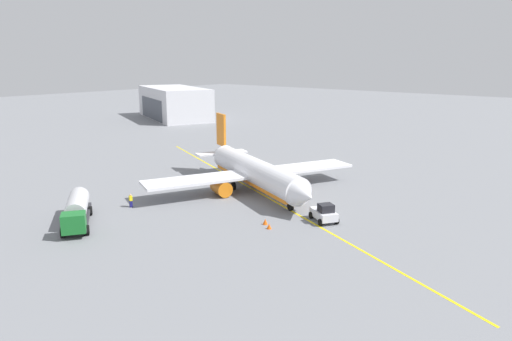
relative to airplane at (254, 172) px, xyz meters
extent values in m
plane|color=slate|center=(0.45, -0.20, -2.64)|extent=(400.00, 400.00, 0.00)
cylinder|color=white|center=(0.45, -0.20, 0.18)|extent=(22.63, 12.58, 3.64)
cube|color=orange|center=(0.45, -0.20, -0.82)|extent=(21.19, 11.46, 1.02)
cone|color=white|center=(12.22, -5.33, 0.18)|extent=(4.34, 4.48, 3.49)
cone|color=white|center=(-11.90, 5.19, 0.55)|extent=(5.35, 4.63, 3.09)
cube|color=orange|center=(-11.31, 4.94, 4.40)|extent=(3.08, 1.61, 5.20)
cube|color=white|center=(-11.31, 4.94, 0.58)|extent=(5.56, 8.66, 0.24)
cube|color=white|center=(-0.46, 0.20, -0.27)|extent=(16.94, 30.64, 0.36)
cylinder|color=orange|center=(2.35, 4.65, -1.52)|extent=(3.77, 3.20, 2.10)
cylinder|color=orange|center=(-1.81, -4.88, -1.52)|extent=(3.77, 3.20, 2.10)
cylinder|color=#4C4C51|center=(9.28, -4.05, -1.50)|extent=(0.24, 0.24, 1.18)
cylinder|color=black|center=(9.28, -4.05, -2.09)|extent=(1.17, 0.81, 1.10)
cylinder|color=#4C4C51|center=(-0.34, 2.98, -1.50)|extent=(0.24, 0.24, 1.18)
cylinder|color=black|center=(-0.34, 2.98, -2.09)|extent=(1.17, 0.81, 1.10)
cylinder|color=#4C4C51|center=(-2.42, -1.78, -1.50)|extent=(0.24, 0.24, 1.18)
cylinder|color=black|center=(-2.42, -1.78, -2.09)|extent=(1.17, 0.81, 1.10)
cube|color=#2D2D33|center=(-6.52, -23.40, -1.94)|extent=(9.80, 7.65, 0.30)
cube|color=#196B28|center=(-2.64, -25.97, -0.99)|extent=(2.99, 3.10, 2.00)
cube|color=black|center=(-1.89, -26.46, -0.59)|extent=(1.24, 1.76, 0.90)
cylinder|color=silver|center=(-7.02, -23.07, -0.64)|extent=(7.35, 5.94, 2.30)
cylinder|color=black|center=(-2.29, -24.70, -2.09)|extent=(1.11, 0.90, 1.10)
cylinder|color=black|center=(-3.67, -26.79, -2.09)|extent=(1.11, 0.90, 1.10)
cylinder|color=black|center=(-7.96, -20.96, -2.09)|extent=(1.11, 0.90, 1.10)
cylinder|color=black|center=(-9.34, -23.04, -2.09)|extent=(1.11, 0.90, 1.10)
cube|color=silver|center=(14.54, -4.74, -1.79)|extent=(4.11, 3.61, 0.90)
cube|color=black|center=(14.96, -5.01, -0.89)|extent=(2.04, 2.10, 0.90)
cylinder|color=black|center=(12.91, -4.90, -2.24)|extent=(0.84, 0.68, 0.80)
cylinder|color=black|center=(13.97, -3.20, -2.24)|extent=(0.84, 0.68, 0.80)
cylinder|color=black|center=(15.10, -6.28, -2.24)|extent=(0.84, 0.68, 0.80)
cylinder|color=black|center=(16.17, -4.59, -2.24)|extent=(0.84, 0.68, 0.80)
cube|color=navy|center=(-6.92, -15.96, -2.21)|extent=(0.53, 0.46, 0.85)
cube|color=yellow|center=(-6.92, -15.96, -1.49)|extent=(0.62, 0.53, 0.60)
sphere|color=tan|center=(-6.92, -15.96, -1.05)|extent=(0.24, 0.24, 0.24)
cone|color=#F2590F|center=(11.30, -10.77, -2.34)|extent=(0.54, 0.54, 0.60)
cone|color=#F2590F|center=(10.08, -9.95, -2.31)|extent=(0.58, 0.58, 0.65)
cube|color=silver|center=(-72.21, 46.29, 2.12)|extent=(34.96, 25.47, 9.52)
cube|color=#4C515B|center=(-74.98, 39.70, 0.70)|extent=(20.68, 8.82, 6.28)
cube|color=yellow|center=(0.45, -0.20, -2.63)|extent=(70.79, 31.13, 0.01)
camera|label=1|loc=(41.75, -48.97, 15.72)|focal=32.94mm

